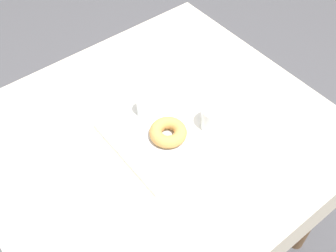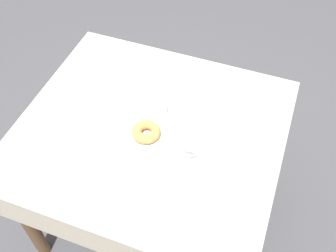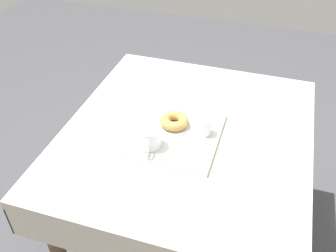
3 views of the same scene
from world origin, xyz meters
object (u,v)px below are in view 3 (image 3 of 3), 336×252
at_px(tea_mug_left, 150,138).
at_px(serving_tray, 177,135).
at_px(dining_table, 186,148).
at_px(sugar_donut_left, 174,121).
at_px(water_glass_near, 204,127).
at_px(donut_plate_left, 174,125).

bearing_deg(tea_mug_left, serving_tray, -35.77).
relative_size(dining_table, sugar_donut_left, 9.47).
xyz_separation_m(water_glass_near, donut_plate_left, (0.01, 0.13, -0.03)).
distance_m(tea_mug_left, sugar_donut_left, 0.16).
bearing_deg(water_glass_near, serving_tray, 106.46).
xyz_separation_m(water_glass_near, sugar_donut_left, (0.01, 0.13, -0.01)).
xyz_separation_m(dining_table, serving_tray, (-0.05, 0.03, 0.11)).
relative_size(dining_table, donut_plate_left, 8.29).
distance_m(tea_mug_left, donut_plate_left, 0.16).
bearing_deg(donut_plate_left, water_glass_near, -94.17).
height_order(water_glass_near, sugar_donut_left, water_glass_near).
distance_m(dining_table, sugar_donut_left, 0.15).
xyz_separation_m(serving_tray, tea_mug_left, (-0.11, 0.08, 0.05)).
bearing_deg(tea_mug_left, water_glass_near, -52.30).
bearing_deg(sugar_donut_left, serving_tray, -146.59).
relative_size(tea_mug_left, donut_plate_left, 0.97).
bearing_deg(dining_table, donut_plate_left, 98.61).
relative_size(serving_tray, donut_plate_left, 2.88).
distance_m(tea_mug_left, water_glass_near, 0.23).
distance_m(serving_tray, sugar_donut_left, 0.06).
relative_size(serving_tray, sugar_donut_left, 3.29).
bearing_deg(donut_plate_left, dining_table, -81.39).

